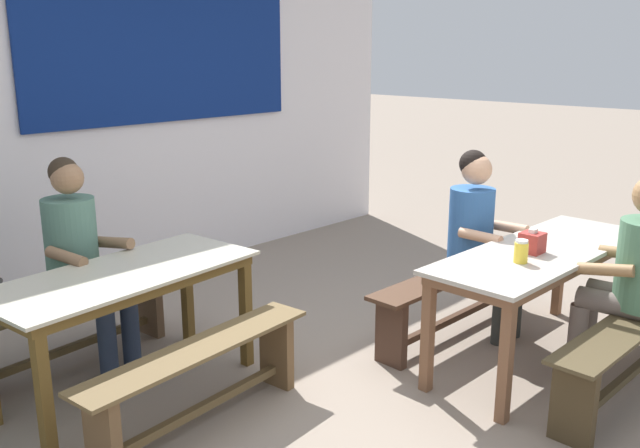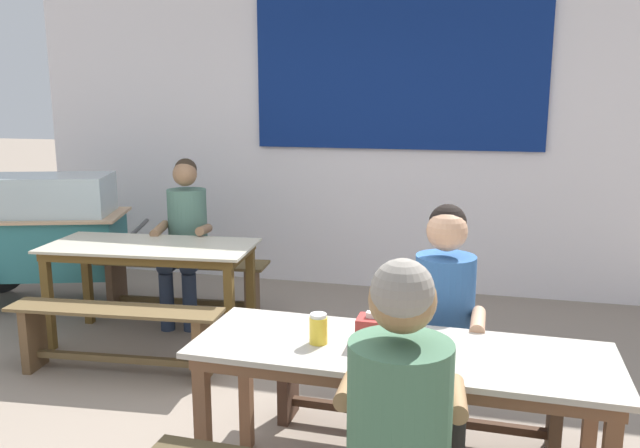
{
  "view_description": "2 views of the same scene",
  "coord_description": "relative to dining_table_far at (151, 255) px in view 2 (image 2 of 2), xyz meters",
  "views": [
    {
      "loc": [
        -2.97,
        -2.2,
        1.94
      ],
      "look_at": [
        -0.09,
        0.52,
        0.9
      ],
      "focal_mm": 38.02,
      "sensor_mm": 36.0,
      "label": 1
    },
    {
      "loc": [
        1.17,
        -3.05,
        1.81
      ],
      "look_at": [
        0.25,
        0.61,
        1.04
      ],
      "focal_mm": 35.91,
      "sensor_mm": 36.0,
      "label": 2
    }
  ],
  "objects": [
    {
      "name": "person_right_near_table",
      "position": [
        2.16,
        -0.96,
        0.07
      ],
      "size": [
        0.42,
        0.53,
        1.27
      ],
      "color": "#272926",
      "rests_on": "ground_plane"
    },
    {
      "name": "person_near_front",
      "position": [
        2.07,
        -2.04,
        0.09
      ],
      "size": [
        0.49,
        0.56,
        1.29
      ],
      "color": "#6A5D56",
      "rests_on": "ground_plane"
    },
    {
      "name": "food_cart",
      "position": [
        -1.35,
        0.57,
        0.01
      ],
      "size": [
        1.8,
        1.17,
        1.13
      ],
      "color": "teal",
      "rests_on": "ground_plane"
    },
    {
      "name": "backdrop_wall",
      "position": [
        1.15,
        1.81,
        0.91
      ],
      "size": [
        6.33,
        0.23,
        2.98
      ],
      "color": "silver",
      "rests_on": "ground_plane"
    },
    {
      "name": "tissue_box",
      "position": [
        1.88,
        -1.48,
        0.15
      ],
      "size": [
        0.13,
        0.13,
        0.15
      ],
      "color": "#A02F2A",
      "rests_on": "dining_table_near"
    },
    {
      "name": "bench_near_back",
      "position": [
        2.02,
        -0.89,
        -0.35
      ],
      "size": [
        1.67,
        0.29,
        0.46
      ],
      "color": "#462E1F",
      "rests_on": "ground_plane"
    },
    {
      "name": "condiment_jar",
      "position": [
        1.65,
        -1.53,
        0.15
      ],
      "size": [
        0.08,
        0.08,
        0.14
      ],
      "color": "yellow",
      "rests_on": "dining_table_near"
    },
    {
      "name": "person_center_facing",
      "position": [
        0.02,
        0.53,
        0.08
      ],
      "size": [
        0.47,
        0.59,
        1.31
      ],
      "color": "#273349",
      "rests_on": "ground_plane"
    },
    {
      "name": "bench_far_back",
      "position": [
        -0.05,
        0.6,
        -0.36
      ],
      "size": [
        1.45,
        0.43,
        0.46
      ],
      "color": "brown",
      "rests_on": "ground_plane"
    },
    {
      "name": "dining_table_near",
      "position": [
        2.01,
        -1.49,
        0.0
      ],
      "size": [
        1.82,
        0.66,
        0.74
      ],
      "color": "#B9B2A5",
      "rests_on": "ground_plane"
    },
    {
      "name": "dining_table_far",
      "position": [
        0.0,
        0.0,
        0.0
      ],
      "size": [
        1.56,
        0.8,
        0.74
      ],
      "color": "#BDB7A0",
      "rests_on": "ground_plane"
    },
    {
      "name": "bench_far_front",
      "position": [
        0.05,
        -0.6,
        -0.37
      ],
      "size": [
        1.44,
        0.38,
        0.46
      ],
      "color": "brown",
      "rests_on": "ground_plane"
    },
    {
      "name": "ground_plane",
      "position": [
        1.13,
        -1.03,
        -0.66
      ],
      "size": [
        40.0,
        40.0,
        0.0
      ],
      "primitive_type": "plane",
      "color": "gray"
    }
  ]
}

